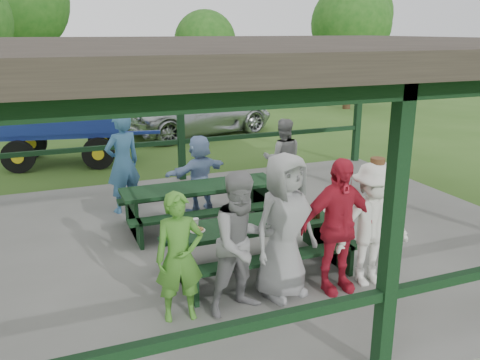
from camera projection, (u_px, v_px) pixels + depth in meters
name	position (u px, v px, depth m)	size (l,w,h in m)	color
ground	(242.00, 243.00, 8.65)	(90.00, 90.00, 0.00)	#32591B
concrete_slab	(242.00, 240.00, 8.63)	(10.00, 8.00, 0.10)	slate
pavilion_structure	(243.00, 51.00, 7.75)	(10.60, 8.60, 3.24)	black
picnic_table_near	(259.00, 239.00, 7.33)	(2.65, 1.39, 0.75)	black
picnic_table_far	(201.00, 200.00, 9.03)	(2.76, 1.39, 0.75)	black
table_setting	(260.00, 219.00, 7.29)	(2.32, 0.45, 0.10)	white
contestant_green	(179.00, 257.00, 6.01)	(0.58, 0.38, 1.60)	#46892A
contestant_grey_left	(243.00, 243.00, 6.16)	(0.87, 0.68, 1.80)	gray
contestant_grey_mid	(284.00, 226.00, 6.51)	(0.95, 0.62, 1.94)	gray
contestant_red	(337.00, 226.00, 6.65)	(1.08, 0.45, 1.84)	red
contestant_white_fedora	(373.00, 224.00, 6.84)	(1.14, 0.67, 1.79)	white
spectator_lblue	(200.00, 173.00, 9.71)	(1.39, 0.44, 1.50)	#8FACDD
spectator_blue	(123.00, 163.00, 9.61)	(0.70, 0.46, 1.93)	teal
spectator_grey	(283.00, 159.00, 10.46)	(0.81, 0.63, 1.67)	gray
pickup_truck	(199.00, 113.00, 17.53)	(2.44, 5.29, 1.47)	silver
farm_trailer	(63.00, 137.00, 13.63)	(4.24, 2.32, 1.47)	navy
tree_left	(15.00, 1.00, 20.82)	(4.34, 4.34, 6.78)	#332414
tree_mid	(205.00, 42.00, 23.08)	(2.80, 2.80, 4.38)	#332414
tree_right	(351.00, 24.00, 22.24)	(3.51, 3.51, 5.49)	#332414
tree_far_right	(354.00, 15.00, 26.25)	(3.97, 3.97, 6.20)	#332414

